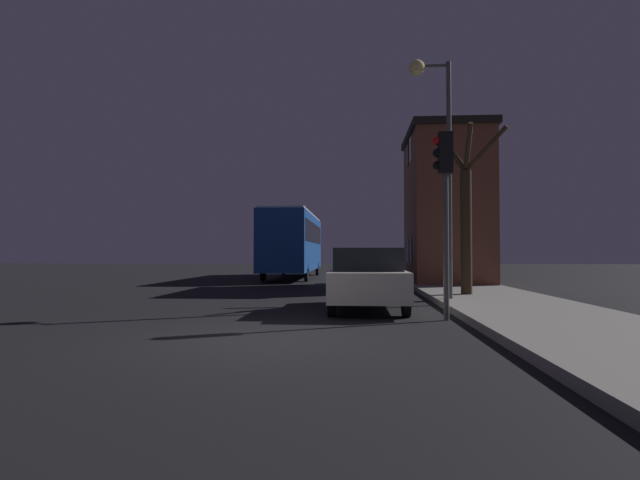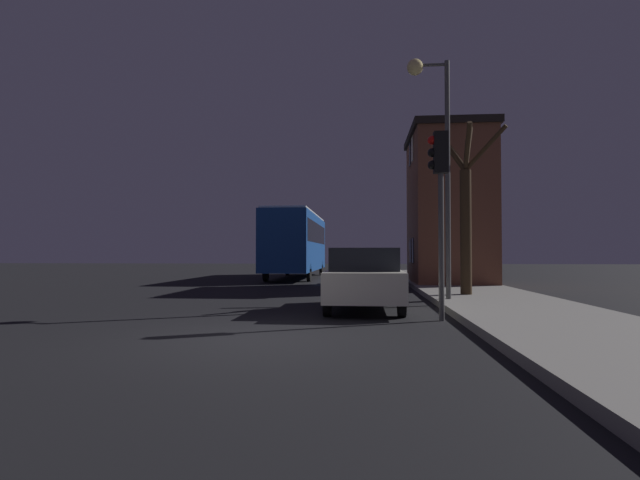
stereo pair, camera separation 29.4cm
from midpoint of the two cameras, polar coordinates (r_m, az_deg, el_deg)
The scene contains 9 objects.
ground_plane at distance 8.74m, azimuth -7.21°, elevation -11.07°, with size 120.00×120.00×0.00m, color black.
sidewalk at distance 9.42m, azimuth 29.07°, elevation -9.66°, with size 3.56×60.00×0.17m.
brick_building at distance 23.29m, azimuth 13.85°, elevation 3.80°, with size 3.50×5.45×6.80m.
streetlamp at distance 14.88m, azimuth 12.45°, elevation 12.29°, with size 1.20×0.46×6.83m.
traffic_light at distance 11.18m, azimuth 13.27°, elevation 6.17°, with size 0.43×0.24×4.08m.
bare_tree at distance 16.26m, azimuth 15.94°, elevation 3.11°, with size 1.69×1.81×5.42m.
bus at distance 29.36m, azimuth -3.32°, elevation -0.01°, with size 2.44×11.46×3.75m.
car_near_lane at distance 12.81m, azimuth 4.76°, elevation -4.34°, with size 1.87×4.22×1.58m.
car_mid_lane at distance 22.12m, azimuth 4.36°, elevation -3.25°, with size 1.85×4.56×1.47m.
Camera 1 is at (1.52, -8.46, 1.45)m, focal length 28.00 mm.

